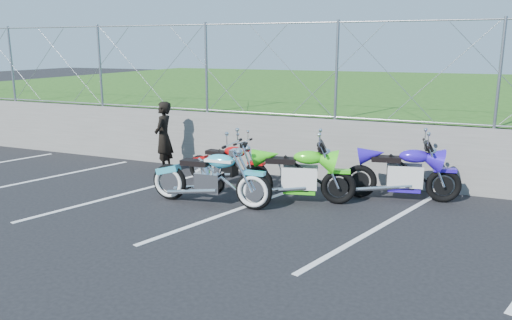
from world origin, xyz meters
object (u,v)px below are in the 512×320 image
at_px(person_standing, 164,137).
at_px(sportbike_blue, 403,175).
at_px(cruiser_turquoise, 212,179).
at_px(naked_orange, 229,166).
at_px(sportbike_green, 298,177).

bearing_deg(person_standing, sportbike_blue, 77.92).
bearing_deg(cruiser_turquoise, naked_orange, 100.46).
bearing_deg(sportbike_green, person_standing, 150.81).
xyz_separation_m(naked_orange, sportbike_blue, (3.40, 0.35, 0.07)).
bearing_deg(person_standing, naked_orange, 64.99).
distance_m(naked_orange, sportbike_green, 1.74).
bearing_deg(naked_orange, sportbike_blue, 11.93).
distance_m(cruiser_turquoise, person_standing, 2.76).
distance_m(sportbike_blue, person_standing, 5.24).
bearing_deg(sportbike_green, naked_orange, 149.12).
height_order(sportbike_green, sportbike_blue, sportbike_green).
height_order(cruiser_turquoise, person_standing, person_standing).
relative_size(naked_orange, person_standing, 1.20).
bearing_deg(cruiser_turquoise, person_standing, 138.58).
xyz_separation_m(cruiser_turquoise, person_standing, (-2.12, 1.73, 0.33)).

